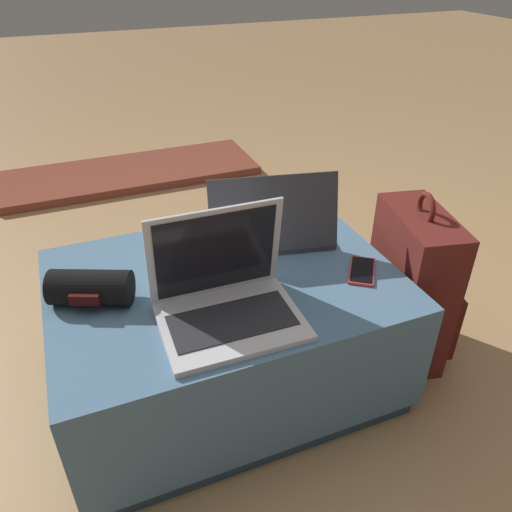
{
  "coord_description": "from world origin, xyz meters",
  "views": [
    {
      "loc": [
        -0.33,
        -1.06,
        1.17
      ],
      "look_at": [
        0.08,
        -0.05,
        0.47
      ],
      "focal_mm": 35.0,
      "sensor_mm": 36.0,
      "label": 1
    }
  ],
  "objects_px": {
    "laptop_far": "(270,228)",
    "cell_phone": "(362,271)",
    "laptop_near": "(226,297)",
    "backpack": "(413,288)",
    "wrist_brace": "(91,287)"
  },
  "relations": [
    {
      "from": "laptop_near",
      "to": "cell_phone",
      "type": "xyz_separation_m",
      "value": [
        0.41,
        0.04,
        -0.05
      ]
    },
    {
      "from": "laptop_far",
      "to": "backpack",
      "type": "height_order",
      "value": "laptop_far"
    },
    {
      "from": "laptop_far",
      "to": "backpack",
      "type": "xyz_separation_m",
      "value": [
        0.4,
        -0.2,
        -0.2
      ]
    },
    {
      "from": "laptop_near",
      "to": "backpack",
      "type": "distance_m",
      "value": 0.67
    },
    {
      "from": "backpack",
      "to": "wrist_brace",
      "type": "bearing_deg",
      "value": 96.38
    },
    {
      "from": "backpack",
      "to": "wrist_brace",
      "type": "height_order",
      "value": "backpack"
    },
    {
      "from": "laptop_near",
      "to": "wrist_brace",
      "type": "distance_m",
      "value": 0.34
    },
    {
      "from": "laptop_far",
      "to": "cell_phone",
      "type": "xyz_separation_m",
      "value": [
        0.17,
        -0.24,
        -0.04
      ]
    },
    {
      "from": "cell_phone",
      "to": "wrist_brace",
      "type": "distance_m",
      "value": 0.72
    },
    {
      "from": "laptop_near",
      "to": "cell_phone",
      "type": "bearing_deg",
      "value": 6.11
    },
    {
      "from": "laptop_far",
      "to": "wrist_brace",
      "type": "relative_size",
      "value": 1.84
    },
    {
      "from": "laptop_far",
      "to": "wrist_brace",
      "type": "height_order",
      "value": "laptop_far"
    },
    {
      "from": "laptop_far",
      "to": "laptop_near",
      "type": "bearing_deg",
      "value": 61.98
    },
    {
      "from": "laptop_near",
      "to": "wrist_brace",
      "type": "xyz_separation_m",
      "value": [
        -0.3,
        0.18,
        -0.01
      ]
    },
    {
      "from": "laptop_near",
      "to": "backpack",
      "type": "bearing_deg",
      "value": 8.08
    }
  ]
}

